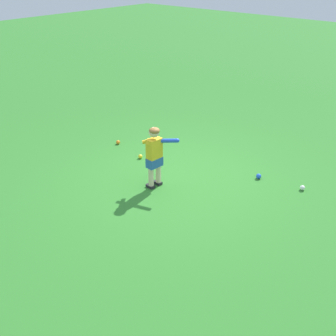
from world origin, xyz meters
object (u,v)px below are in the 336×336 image
object	(u,v)px
play_ball_center_lawn	(302,188)
play_ball_behind_batter	(118,142)
play_ball_near_batter	(259,176)
play_ball_far_left	(140,156)
child_batter	(155,152)

from	to	relation	value
play_ball_center_lawn	play_ball_behind_batter	size ratio (longest dim) A/B	1.02
play_ball_near_batter	play_ball_far_left	world-z (taller)	play_ball_near_batter
play_ball_center_lawn	play_ball_far_left	bearing A→B (deg)	-72.42
child_batter	play_ball_center_lawn	size ratio (longest dim) A/B	12.72
play_ball_near_batter	play_ball_behind_batter	distance (m)	3.05
child_batter	play_ball_center_lawn	distance (m)	2.56
play_ball_center_lawn	play_ball_near_batter	size ratio (longest dim) A/B	0.92
play_ball_near_batter	child_batter	bearing A→B (deg)	-40.41
play_ball_behind_batter	play_ball_far_left	world-z (taller)	same
child_batter	play_ball_behind_batter	bearing A→B (deg)	-113.85
play_ball_center_lawn	play_ball_near_batter	xyz separation A→B (m)	(0.13, -0.76, 0.00)
play_ball_near_batter	play_ball_behind_batter	xyz separation A→B (m)	(0.61, -2.98, -0.00)
play_ball_near_batter	play_ball_far_left	xyz separation A→B (m)	(0.79, -2.15, -0.00)
child_batter	play_ball_near_batter	xyz separation A→B (m)	(-1.40, 1.19, -0.60)
play_ball_behind_batter	child_batter	bearing A→B (deg)	66.15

